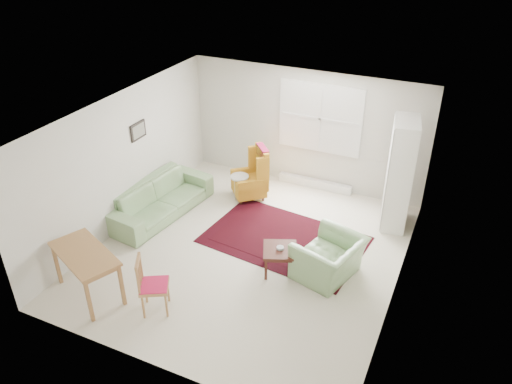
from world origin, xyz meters
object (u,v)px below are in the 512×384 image
at_px(sofa, 159,193).
at_px(wingback_chair, 249,173).
at_px(coffee_table, 280,260).
at_px(armchair, 329,255).
at_px(desk_chair, 154,285).
at_px(cabinet, 400,174).
at_px(desk, 88,273).
at_px(stool, 240,186).

height_order(sofa, wingback_chair, wingback_chair).
height_order(sofa, coffee_table, sofa).
distance_m(sofa, armchair, 3.56).
bearing_deg(armchair, desk_chair, -32.79).
height_order(armchair, cabinet, cabinet).
height_order(desk, desk_chair, desk_chair).
relative_size(coffee_table, stool, 1.08).
bearing_deg(armchair, stool, -108.72).
relative_size(wingback_chair, desk_chair, 1.17).
height_order(cabinet, desk_chair, cabinet).
bearing_deg(sofa, desk, -164.49).
bearing_deg(armchair, wingback_chair, -112.02).
xyz_separation_m(cabinet, desk_chair, (-2.73, -3.83, -0.57)).
xyz_separation_m(wingback_chair, coffee_table, (1.49, -1.96, -0.33)).
relative_size(coffee_table, cabinet, 0.26).
height_order(wingback_chair, coffee_table, wingback_chair).
xyz_separation_m(armchair, desk_chair, (-2.07, -1.84, 0.06)).
xyz_separation_m(wingback_chair, desk, (-0.96, -3.69, -0.16)).
bearing_deg(desk, desk_chair, 6.24).
bearing_deg(desk_chair, stool, -23.76).
relative_size(wingback_chair, desk, 0.89).
xyz_separation_m(sofa, stool, (1.12, 1.21, -0.21)).
bearing_deg(desk, wingback_chair, 75.38).
xyz_separation_m(sofa, cabinet, (4.19, 1.56, 0.58)).
bearing_deg(desk_chair, sofa, 3.43).
bearing_deg(sofa, cabinet, -61.93).
bearing_deg(desk_chair, wingback_chair, -26.58).
bearing_deg(armchair, sofa, -81.42).
bearing_deg(desk_chair, desk, 66.99).
relative_size(sofa, desk, 1.85).
height_order(cabinet, desk, cabinet).
distance_m(wingback_chair, coffee_table, 2.48).
xyz_separation_m(desk, desk_chair, (1.13, 0.12, 0.08)).
distance_m(cabinet, desk_chair, 4.74).
height_order(stool, desk_chair, desk_chair).
height_order(stool, cabinet, cabinet).
height_order(coffee_table, cabinet, cabinet).
bearing_deg(armchair, cabinet, 177.47).
relative_size(armchair, desk_chair, 1.11).
relative_size(coffee_table, desk, 0.44).
bearing_deg(stool, armchair, -34.38).
height_order(wingback_chair, cabinet, cabinet).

